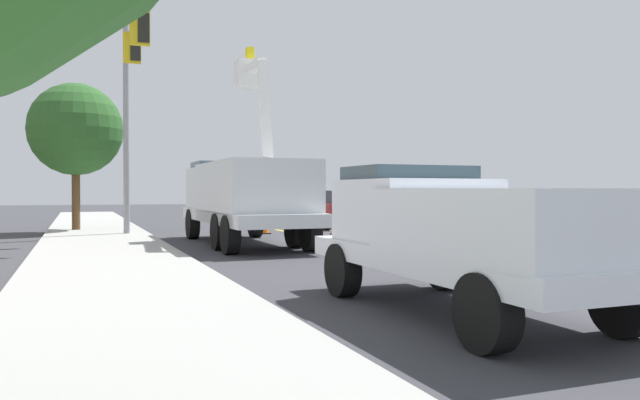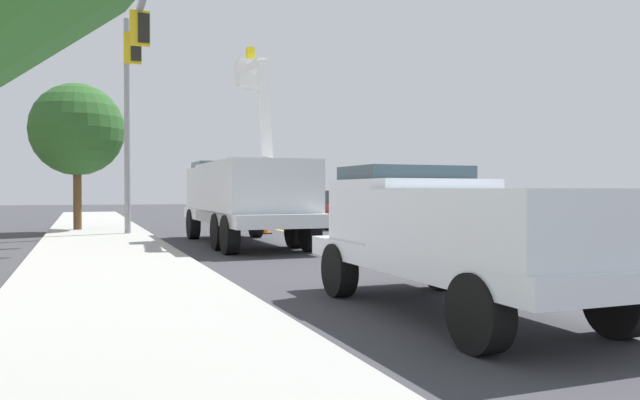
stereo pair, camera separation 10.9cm
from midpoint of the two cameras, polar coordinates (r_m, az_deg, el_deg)
ground at (r=20.41m, az=1.82°, el=-3.86°), size 120.00×120.00×0.00m
sidewalk_far_side at (r=18.80m, az=-19.17°, el=-4.13°), size 60.11×6.63×0.12m
lane_centre_stripe at (r=20.41m, az=1.82°, el=-3.85°), size 49.94×2.69×0.01m
utility_bucket_truck at (r=19.53m, az=-6.87°, el=0.63°), size 8.32×2.93×6.48m
service_pickup_truck at (r=8.60m, az=12.95°, el=-2.89°), size 5.70×2.42×2.06m
passing_minivan at (r=28.36m, az=1.03°, el=-0.57°), size 4.89×2.15×1.69m
traffic_cone_mid_front at (r=13.12m, az=8.65°, el=-4.70°), size 0.40×0.40×0.84m
traffic_cone_mid_rear at (r=17.91m, az=1.36°, el=-3.25°), size 0.40×0.40×0.81m
traffic_cone_trailing at (r=24.17m, az=-4.88°, el=-2.23°), size 0.40×0.40×0.77m
traffic_signal_mast at (r=22.13m, az=-16.86°, el=10.27°), size 6.73×0.70×7.97m
street_tree_right at (r=26.77m, az=-21.39°, el=6.04°), size 3.69×3.69×5.99m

